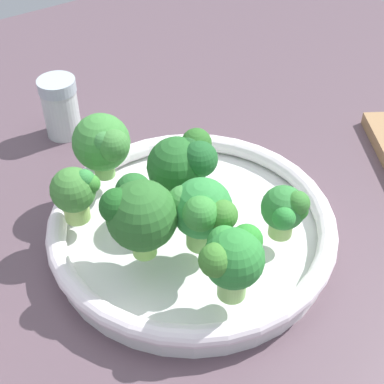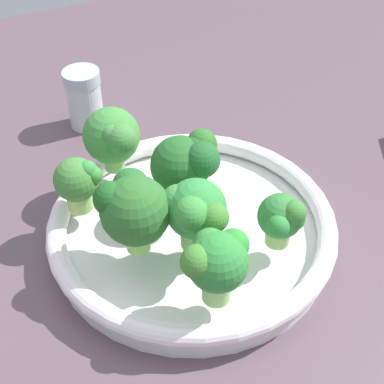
% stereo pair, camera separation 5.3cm
% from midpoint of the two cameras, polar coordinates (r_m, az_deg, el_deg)
% --- Properties ---
extents(ground_plane, '(1.30, 1.30, 0.03)m').
position_cam_midpoint_polar(ground_plane, '(0.56, -2.96, -9.23)').
color(ground_plane, '#59454F').
extents(bowl, '(0.29, 0.29, 0.04)m').
position_cam_midpoint_polar(bowl, '(0.57, -2.70, -3.73)').
color(bowl, white).
rests_on(bowl, ground_plane).
extents(broccoli_floret_0, '(0.06, 0.06, 0.07)m').
position_cam_midpoint_polar(broccoli_floret_0, '(0.49, -2.03, -2.16)').
color(broccoli_floret_0, '#87C25F').
rests_on(broccoli_floret_0, bowl).
extents(broccoli_floret_1, '(0.06, 0.07, 0.08)m').
position_cam_midpoint_polar(broccoli_floret_1, '(0.49, -8.45, -2.17)').
color(broccoli_floret_1, '#98DA61').
rests_on(broccoli_floret_1, bowl).
extents(broccoli_floret_2, '(0.05, 0.04, 0.06)m').
position_cam_midpoint_polar(broccoli_floret_2, '(0.54, -14.45, -0.06)').
color(broccoli_floret_2, '#A1CD66').
rests_on(broccoli_floret_2, bowl).
extents(broccoli_floret_3, '(0.04, 0.04, 0.06)m').
position_cam_midpoint_polar(broccoli_floret_3, '(0.51, 6.50, -1.94)').
color(broccoli_floret_3, '#9FC869').
rests_on(broccoli_floret_3, bowl).
extents(broccoli_floret_4, '(0.06, 0.05, 0.07)m').
position_cam_midpoint_polar(broccoli_floret_4, '(0.45, 0.54, -6.83)').
color(broccoli_floret_4, '#96CB6C').
rests_on(broccoli_floret_4, bowl).
extents(broccoli_floret_5, '(0.07, 0.06, 0.07)m').
position_cam_midpoint_polar(broccoli_floret_5, '(0.54, -3.74, 2.77)').
color(broccoli_floret_5, '#7CB15D').
rests_on(broccoli_floret_5, bowl).
extents(broccoli_floret_6, '(0.06, 0.07, 0.07)m').
position_cam_midpoint_polar(broccoli_floret_6, '(0.58, -11.57, 4.69)').
color(broccoli_floret_6, '#77B457').
rests_on(broccoli_floret_6, bowl).
extents(pepper_shaker, '(0.05, 0.05, 0.08)m').
position_cam_midpoint_polar(pepper_shaker, '(0.72, -15.03, 8.25)').
color(pepper_shaker, silver).
rests_on(pepper_shaker, ground_plane).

